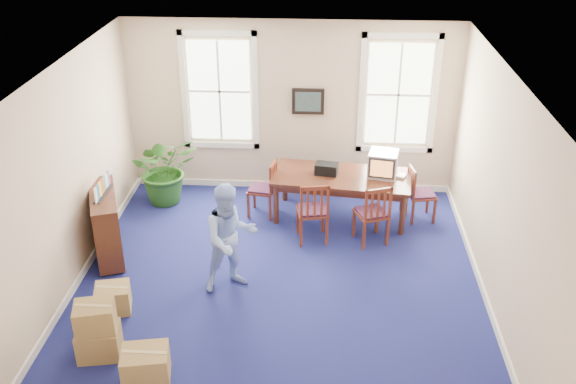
# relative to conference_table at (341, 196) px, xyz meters

# --- Properties ---
(floor) EXTENTS (6.50, 6.50, 0.00)m
(floor) POSITION_rel_conference_table_xyz_m (-0.93, -2.15, -0.40)
(floor) COLOR navy
(floor) RESTS_ON ground
(ceiling) EXTENTS (6.50, 6.50, 0.00)m
(ceiling) POSITION_rel_conference_table_xyz_m (-0.93, -2.15, 2.80)
(ceiling) COLOR white
(ceiling) RESTS_ON ground
(wall_back) EXTENTS (6.50, 0.00, 6.50)m
(wall_back) POSITION_rel_conference_table_xyz_m (-0.93, 1.10, 1.20)
(wall_back) COLOR beige
(wall_back) RESTS_ON ground
(wall_front) EXTENTS (6.50, 0.00, 6.50)m
(wall_front) POSITION_rel_conference_table_xyz_m (-0.93, -5.40, 1.20)
(wall_front) COLOR beige
(wall_front) RESTS_ON ground
(wall_left) EXTENTS (0.00, 6.50, 6.50)m
(wall_left) POSITION_rel_conference_table_xyz_m (-3.93, -2.15, 1.20)
(wall_left) COLOR beige
(wall_left) RESTS_ON ground
(wall_right) EXTENTS (0.00, 6.50, 6.50)m
(wall_right) POSITION_rel_conference_table_xyz_m (2.07, -2.15, 1.20)
(wall_right) COLOR beige
(wall_right) RESTS_ON ground
(baseboard_back) EXTENTS (6.00, 0.04, 0.12)m
(baseboard_back) POSITION_rel_conference_table_xyz_m (-0.93, 1.07, -0.34)
(baseboard_back) COLOR white
(baseboard_back) RESTS_ON ground
(baseboard_left) EXTENTS (0.04, 6.50, 0.12)m
(baseboard_left) POSITION_rel_conference_table_xyz_m (-3.90, -2.15, -0.34)
(baseboard_left) COLOR white
(baseboard_left) RESTS_ON ground
(baseboard_right) EXTENTS (0.04, 6.50, 0.12)m
(baseboard_right) POSITION_rel_conference_table_xyz_m (2.04, -2.15, -0.34)
(baseboard_right) COLOR white
(baseboard_right) RESTS_ON ground
(window_left) EXTENTS (1.40, 0.12, 2.20)m
(window_left) POSITION_rel_conference_table_xyz_m (-2.23, 1.08, 1.50)
(window_left) COLOR white
(window_left) RESTS_ON ground
(window_right) EXTENTS (1.40, 0.12, 2.20)m
(window_right) POSITION_rel_conference_table_xyz_m (0.97, 1.08, 1.50)
(window_right) COLOR white
(window_right) RESTS_ON ground
(wall_picture) EXTENTS (0.58, 0.06, 0.48)m
(wall_picture) POSITION_rel_conference_table_xyz_m (-0.63, 1.05, 1.35)
(wall_picture) COLOR black
(wall_picture) RESTS_ON ground
(conference_table) EXTENTS (2.45, 1.33, 0.80)m
(conference_table) POSITION_rel_conference_table_xyz_m (0.00, 0.00, 0.00)
(conference_table) COLOR #4B2417
(conference_table) RESTS_ON ground
(crt_tv) EXTENTS (0.56, 0.60, 0.43)m
(crt_tv) POSITION_rel_conference_table_xyz_m (0.69, 0.05, 0.61)
(crt_tv) COLOR #B7B7BC
(crt_tv) RESTS_ON conference_table
(game_console) EXTENTS (0.19, 0.21, 0.04)m
(game_console) POSITION_rel_conference_table_xyz_m (1.01, 0.00, 0.42)
(game_console) COLOR white
(game_console) RESTS_ON conference_table
(equipment_bag) EXTENTS (0.41, 0.30, 0.19)m
(equipment_bag) POSITION_rel_conference_table_xyz_m (-0.27, 0.05, 0.49)
(equipment_bag) COLOR black
(equipment_bag) RESTS_ON conference_table
(chair_near_left) EXTENTS (0.57, 0.57, 1.09)m
(chair_near_left) POSITION_rel_conference_table_xyz_m (-0.48, -0.80, 0.15)
(chair_near_left) COLOR maroon
(chair_near_left) RESTS_ON ground
(chair_near_right) EXTENTS (0.62, 0.62, 1.07)m
(chair_near_right) POSITION_rel_conference_table_xyz_m (0.48, -0.80, 0.14)
(chair_near_right) COLOR maroon
(chair_near_right) RESTS_ON ground
(chair_end_left) EXTENTS (0.52, 0.52, 1.01)m
(chair_end_left) POSITION_rel_conference_table_xyz_m (-1.38, 0.00, 0.11)
(chair_end_left) COLOR maroon
(chair_end_left) RESTS_ON ground
(chair_end_right) EXTENTS (0.52, 0.52, 0.99)m
(chair_end_right) POSITION_rel_conference_table_xyz_m (1.38, 0.00, 0.10)
(chair_end_right) COLOR maroon
(chair_end_right) RESTS_ON ground
(man) EXTENTS (1.00, 0.92, 1.65)m
(man) POSITION_rel_conference_table_xyz_m (-1.61, -2.20, 0.43)
(man) COLOR #96B3F5
(man) RESTS_ON ground
(credenza) EXTENTS (0.82, 1.37, 1.04)m
(credenza) POSITION_rel_conference_table_xyz_m (-3.68, -1.45, 0.12)
(credenza) COLOR #4B2417
(credenza) RESTS_ON ground
(brochure_rack) EXTENTS (0.12, 0.61, 0.27)m
(brochure_rack) POSITION_rel_conference_table_xyz_m (-3.66, -1.45, 0.78)
(brochure_rack) COLOR #99999E
(brochure_rack) RESTS_ON credenza
(potted_plant) EXTENTS (1.47, 1.39, 1.30)m
(potted_plant) POSITION_rel_conference_table_xyz_m (-3.18, 0.39, 0.25)
(potted_plant) COLOR #1F4F17
(potted_plant) RESTS_ON ground
(cardboard_boxes) EXTENTS (1.62, 1.62, 0.80)m
(cardboard_boxes) POSITION_rel_conference_table_xyz_m (-2.88, -3.67, 0.00)
(cardboard_boxes) COLOR #A3824A
(cardboard_boxes) RESTS_ON ground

